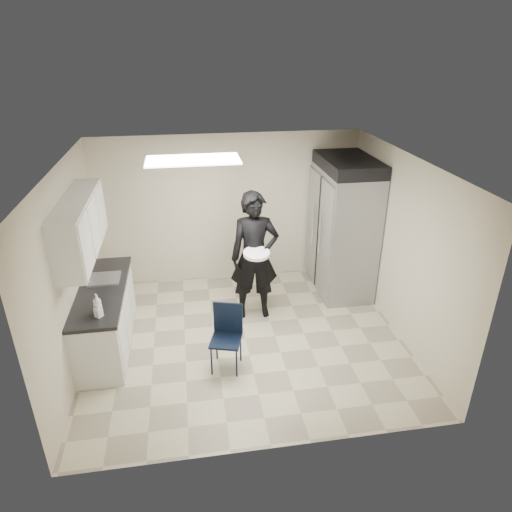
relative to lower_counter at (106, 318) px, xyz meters
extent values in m
plane|color=#BAB192|center=(1.95, -0.20, -0.43)|extent=(4.50, 4.50, 0.00)
plane|color=white|center=(1.95, -0.20, 2.17)|extent=(4.50, 4.50, 0.00)
plane|color=#BEB19D|center=(1.95, 1.80, 0.87)|extent=(4.50, 0.00, 4.50)
plane|color=#BEB19D|center=(-0.30, -0.20, 0.87)|extent=(0.00, 4.00, 4.00)
plane|color=#BEB19D|center=(4.20, -0.20, 0.87)|extent=(0.00, 4.00, 4.00)
cube|color=white|center=(1.35, 0.20, 2.14)|extent=(1.20, 0.60, 0.02)
cube|color=silver|center=(0.00, 0.00, 0.00)|extent=(0.60, 1.90, 0.86)
cube|color=black|center=(0.00, 0.00, 0.46)|extent=(0.64, 1.95, 0.05)
cube|color=gray|center=(0.02, 0.25, 0.44)|extent=(0.42, 0.40, 0.14)
cylinder|color=silver|center=(-0.18, 0.25, 0.59)|extent=(0.02, 0.02, 0.24)
cube|color=silver|center=(-0.13, 0.00, 1.40)|extent=(0.35, 1.80, 0.75)
cube|color=black|center=(-0.19, 1.15, 1.19)|extent=(0.22, 0.30, 0.35)
cube|color=yellow|center=(-0.29, -0.10, 0.79)|extent=(0.00, 0.12, 0.07)
cube|color=yellow|center=(-0.29, 0.10, 0.75)|extent=(0.00, 0.12, 0.07)
cube|color=gray|center=(3.78, 1.07, 0.62)|extent=(0.80, 1.35, 2.10)
cube|color=black|center=(3.78, 1.07, 1.77)|extent=(0.80, 1.35, 0.20)
cube|color=black|center=(1.61, -0.79, 0.00)|extent=(0.48, 0.48, 0.87)
imported|color=black|center=(2.19, 0.46, 0.58)|extent=(0.76, 0.52, 2.01)
cylinder|color=silver|center=(2.18, 0.21, 0.74)|extent=(0.40, 0.40, 0.05)
imported|color=white|center=(0.07, -0.64, 0.62)|extent=(0.15, 0.15, 0.28)
imported|color=#B9BBC6|center=(0.08, -0.71, 0.57)|extent=(0.11, 0.11, 0.18)
camera|label=1|loc=(1.22, -5.65, 3.55)|focal=32.00mm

